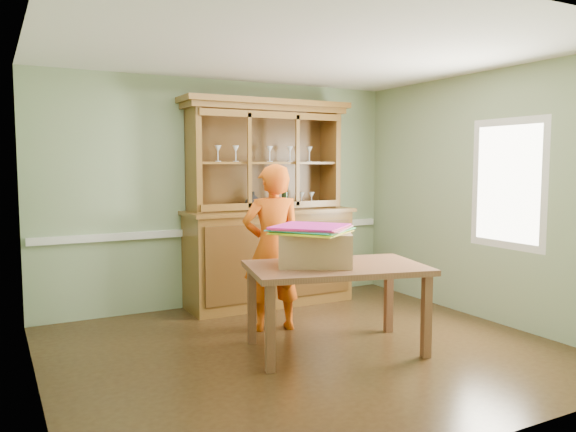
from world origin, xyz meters
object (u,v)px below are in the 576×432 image
person (273,248)px  dining_table (336,275)px  cardboard_box (315,249)px  china_hutch (268,234)px

person → dining_table: bearing=117.4°
dining_table → cardboard_box: cardboard_box is taller
dining_table → person: 0.89m
china_hutch → person: bearing=-113.8°
dining_table → person: size_ratio=1.03×
person → china_hutch: bearing=-100.8°
dining_table → cardboard_box: size_ratio=2.74×
cardboard_box → person: (-0.06, 0.75, -0.09)m
cardboard_box → dining_table: bearing=-31.5°
china_hutch → cardboard_box: (-0.38, -1.74, 0.08)m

